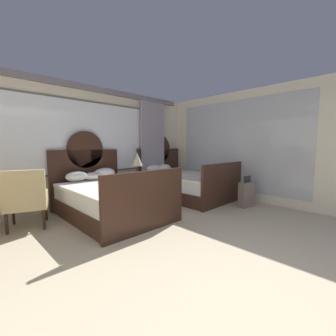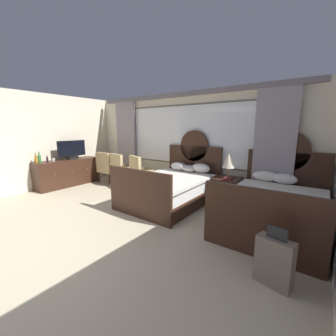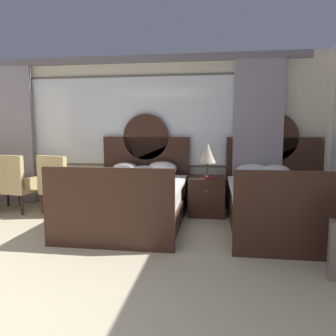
{
  "view_description": "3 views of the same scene",
  "coord_description": "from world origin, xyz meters",
  "px_view_note": "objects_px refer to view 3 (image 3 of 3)",
  "views": [
    {
      "loc": [
        -1.8,
        -0.64,
        1.35
      ],
      "look_at": [
        1.09,
        2.31,
        0.94
      ],
      "focal_mm": 23.51,
      "sensor_mm": 36.0,
      "label": 1
    },
    {
      "loc": [
        3.11,
        -0.86,
        1.75
      ],
      "look_at": [
        0.91,
        2.16,
        1.04
      ],
      "focal_mm": 22.83,
      "sensor_mm": 36.0,
      "label": 2
    },
    {
      "loc": [
        1.52,
        -1.49,
        1.4
      ],
      "look_at": [
        0.96,
        2.44,
        0.92
      ],
      "focal_mm": 34.23,
      "sensor_mm": 36.0,
      "label": 3
    }
  ],
  "objects_px": {
    "nightstand_between_beds": "(207,196)",
    "table_lamp_on_nightstand": "(208,153)",
    "armchair_by_window_centre": "(16,182)",
    "bed_near_mirror": "(284,204)",
    "armchair_by_window_left": "(60,183)",
    "book_on_nightstand": "(211,177)",
    "bed_near_window": "(132,198)"
  },
  "relations": [
    {
      "from": "nightstand_between_beds",
      "to": "table_lamp_on_nightstand",
      "type": "height_order",
      "value": "table_lamp_on_nightstand"
    },
    {
      "from": "table_lamp_on_nightstand",
      "to": "armchair_by_window_centre",
      "type": "height_order",
      "value": "table_lamp_on_nightstand"
    },
    {
      "from": "bed_near_mirror",
      "to": "armchair_by_window_left",
      "type": "relative_size",
      "value": 2.26
    },
    {
      "from": "nightstand_between_beds",
      "to": "armchair_by_window_left",
      "type": "relative_size",
      "value": 0.64
    },
    {
      "from": "armchair_by_window_left",
      "to": "armchair_by_window_centre",
      "type": "xyz_separation_m",
      "value": [
        -0.79,
        -0.0,
        0.0
      ]
    },
    {
      "from": "armchair_by_window_centre",
      "to": "bed_near_mirror",
      "type": "bearing_deg",
      "value": -4.39
    },
    {
      "from": "armchair_by_window_left",
      "to": "table_lamp_on_nightstand",
      "type": "bearing_deg",
      "value": 6.4
    },
    {
      "from": "armchair_by_window_centre",
      "to": "nightstand_between_beds",
      "type": "bearing_deg",
      "value": 5.03
    },
    {
      "from": "bed_near_mirror",
      "to": "armchair_by_window_left",
      "type": "distance_m",
      "value": 3.55
    },
    {
      "from": "nightstand_between_beds",
      "to": "armchair_by_window_centre",
      "type": "height_order",
      "value": "armchair_by_window_centre"
    },
    {
      "from": "bed_near_mirror",
      "to": "book_on_nightstand",
      "type": "xyz_separation_m",
      "value": [
        -1.03,
        0.5,
        0.28
      ]
    },
    {
      "from": "nightstand_between_beds",
      "to": "armchair_by_window_centre",
      "type": "distance_m",
      "value": 3.24
    },
    {
      "from": "armchair_by_window_left",
      "to": "armchair_by_window_centre",
      "type": "relative_size",
      "value": 1.0
    },
    {
      "from": "bed_near_window",
      "to": "table_lamp_on_nightstand",
      "type": "bearing_deg",
      "value": 28.38
    },
    {
      "from": "bed_near_window",
      "to": "armchair_by_window_left",
      "type": "xyz_separation_m",
      "value": [
        -1.32,
        0.33,
        0.14
      ]
    },
    {
      "from": "bed_near_mirror",
      "to": "armchair_by_window_centre",
      "type": "bearing_deg",
      "value": 175.61
    },
    {
      "from": "bed_near_window",
      "to": "table_lamp_on_nightstand",
      "type": "relative_size",
      "value": 3.92
    },
    {
      "from": "armchair_by_window_left",
      "to": "nightstand_between_beds",
      "type": "bearing_deg",
      "value": 6.57
    },
    {
      "from": "bed_near_window",
      "to": "table_lamp_on_nightstand",
      "type": "height_order",
      "value": "bed_near_window"
    },
    {
      "from": "bed_near_window",
      "to": "armchair_by_window_left",
      "type": "bearing_deg",
      "value": 166.12
    },
    {
      "from": "table_lamp_on_nightstand",
      "to": "armchair_by_window_centre",
      "type": "bearing_deg",
      "value": -175.1
    },
    {
      "from": "bed_near_window",
      "to": "book_on_nightstand",
      "type": "relative_size",
      "value": 8.51
    },
    {
      "from": "bed_near_mirror",
      "to": "book_on_nightstand",
      "type": "bearing_deg",
      "value": 154.23
    },
    {
      "from": "nightstand_between_beds",
      "to": "table_lamp_on_nightstand",
      "type": "xyz_separation_m",
      "value": [
        0.01,
        -0.01,
        0.7
      ]
    },
    {
      "from": "book_on_nightstand",
      "to": "table_lamp_on_nightstand",
      "type": "bearing_deg",
      "value": 118.91
    },
    {
      "from": "bed_near_window",
      "to": "armchair_by_window_centre",
      "type": "height_order",
      "value": "bed_near_window"
    },
    {
      "from": "book_on_nightstand",
      "to": "armchair_by_window_left",
      "type": "bearing_deg",
      "value": -176.25
    },
    {
      "from": "nightstand_between_beds",
      "to": "bed_near_mirror",
      "type": "bearing_deg",
      "value": -29.21
    },
    {
      "from": "bed_near_window",
      "to": "nightstand_between_beds",
      "type": "xyz_separation_m",
      "value": [
        1.1,
        0.61,
        -0.05
      ]
    },
    {
      "from": "bed_near_mirror",
      "to": "armchair_by_window_left",
      "type": "bearing_deg",
      "value": 174.57
    },
    {
      "from": "book_on_nightstand",
      "to": "bed_near_window",
      "type": "bearing_deg",
      "value": -157.27
    },
    {
      "from": "nightstand_between_beds",
      "to": "armchair_by_window_centre",
      "type": "bearing_deg",
      "value": -174.97
    }
  ]
}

